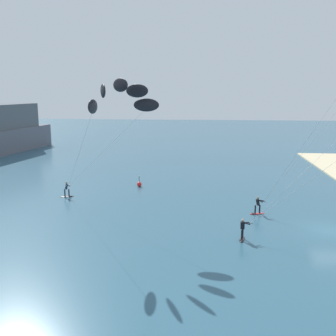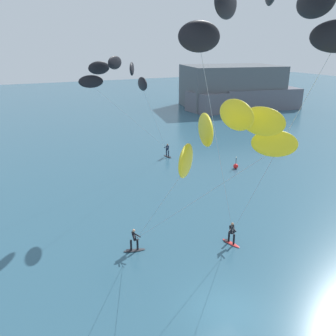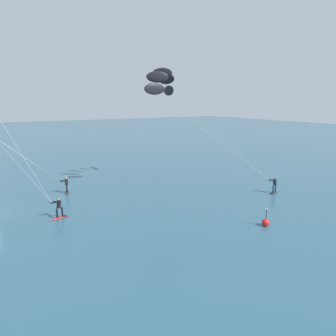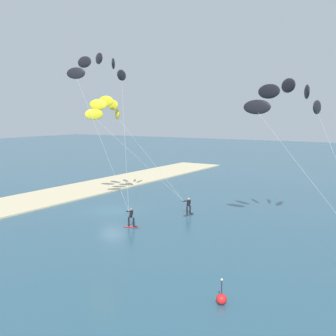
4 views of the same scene
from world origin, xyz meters
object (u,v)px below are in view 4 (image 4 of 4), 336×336
at_px(kitesurfer_mid_water, 100,71).
at_px(marker_buoy, 221,299).
at_px(kitesurfer_nearshore, 109,112).
at_px(kitesurfer_far_out, 290,101).

height_order(kitesurfer_mid_water, marker_buoy, kitesurfer_mid_water).
height_order(kitesurfer_nearshore, kitesurfer_mid_water, kitesurfer_mid_water).
bearing_deg(kitesurfer_nearshore, marker_buoy, 52.53).
bearing_deg(kitesurfer_mid_water, marker_buoy, 55.13).
distance_m(kitesurfer_nearshore, kitesurfer_mid_water, 4.24).
xyz_separation_m(kitesurfer_mid_water, kitesurfer_far_out, (0.12, 18.87, -3.21)).
distance_m(kitesurfer_mid_water, kitesurfer_far_out, 19.15).
bearing_deg(kitesurfer_nearshore, kitesurfer_mid_water, 8.92).
height_order(kitesurfer_nearshore, marker_buoy, kitesurfer_nearshore).
relative_size(kitesurfer_far_out, marker_buoy, 8.98).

